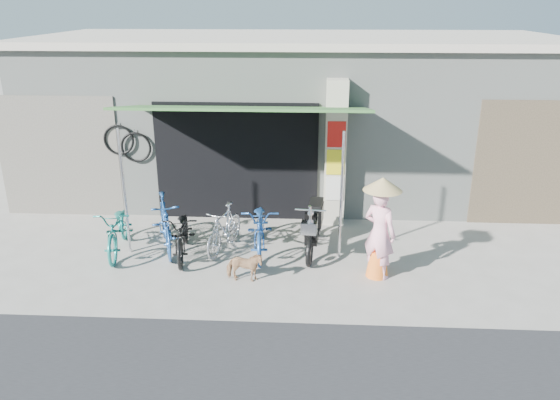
# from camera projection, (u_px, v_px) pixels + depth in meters

# --- Properties ---
(ground) EXTENTS (80.00, 80.00, 0.00)m
(ground) POSITION_uv_depth(u_px,v_px,m) (288.00, 275.00, 9.37)
(ground) COLOR #9D978E
(ground) RESTS_ON ground
(bicycle_shop) EXTENTS (12.30, 5.30, 3.66)m
(bicycle_shop) POSITION_uv_depth(u_px,v_px,m) (297.00, 112.00, 13.51)
(bicycle_shop) COLOR #979C95
(bicycle_shop) RESTS_ON ground
(shop_pillar) EXTENTS (0.42, 0.44, 3.00)m
(shop_pillar) POSITION_uv_depth(u_px,v_px,m) (335.00, 154.00, 11.10)
(shop_pillar) COLOR #BCB5A0
(shop_pillar) RESTS_ON ground
(awning) EXTENTS (4.60, 1.88, 2.72)m
(awning) POSITION_uv_depth(u_px,v_px,m) (244.00, 111.00, 10.08)
(awning) COLOR #2E5A28
(awning) RESTS_ON ground
(neighbour_right) EXTENTS (2.60, 0.06, 2.60)m
(neighbour_right) POSITION_uv_depth(u_px,v_px,m) (539.00, 164.00, 11.10)
(neighbour_right) COLOR brown
(neighbour_right) RESTS_ON ground
(neighbour_left) EXTENTS (2.60, 0.06, 2.60)m
(neighbour_left) POSITION_uv_depth(u_px,v_px,m) (59.00, 157.00, 11.61)
(neighbour_left) COLOR #6B665B
(neighbour_left) RESTS_ON ground
(bike_teal) EXTENTS (0.86, 1.84, 0.93)m
(bike_teal) POSITION_uv_depth(u_px,v_px,m) (119.00, 229.00, 10.07)
(bike_teal) COLOR #1A786F
(bike_teal) RESTS_ON ground
(bike_blue) EXTENTS (1.04, 1.80, 1.04)m
(bike_blue) POSITION_uv_depth(u_px,v_px,m) (165.00, 224.00, 10.16)
(bike_blue) COLOR navy
(bike_blue) RESTS_ON ground
(bike_black) EXTENTS (0.82, 1.75, 0.88)m
(bike_black) POSITION_uv_depth(u_px,v_px,m) (183.00, 233.00, 9.94)
(bike_black) COLOR black
(bike_black) RESTS_ON ground
(bike_silver) EXTENTS (0.80, 1.51, 0.87)m
(bike_silver) POSITION_uv_depth(u_px,v_px,m) (224.00, 228.00, 10.16)
(bike_silver) COLOR silver
(bike_silver) RESTS_ON ground
(bike_navy) EXTENTS (0.79, 1.91, 0.98)m
(bike_navy) POSITION_uv_depth(u_px,v_px,m) (261.00, 227.00, 10.09)
(bike_navy) COLOR #21519B
(bike_navy) RESTS_ON ground
(street_dog) EXTENTS (0.64, 0.31, 0.53)m
(street_dog) POSITION_uv_depth(u_px,v_px,m) (244.00, 267.00, 9.06)
(street_dog) COLOR #9B8052
(street_dog) RESTS_ON ground
(moped) EXTENTS (0.54, 1.88, 1.07)m
(moped) POSITION_uv_depth(u_px,v_px,m) (314.00, 225.00, 10.18)
(moped) COLOR black
(moped) RESTS_ON ground
(nun) EXTENTS (0.69, 0.65, 1.77)m
(nun) POSITION_uv_depth(u_px,v_px,m) (380.00, 229.00, 9.04)
(nun) COLOR #FFABC0
(nun) RESTS_ON ground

